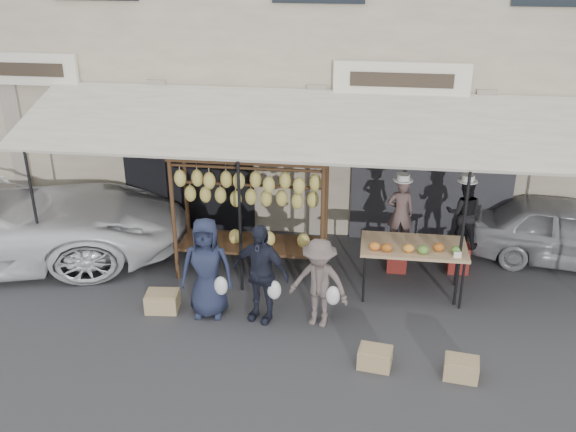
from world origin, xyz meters
name	(u,v)px	position (x,y,z in m)	size (l,w,h in m)	color
ground_plane	(292,333)	(0.00, 0.00, 0.00)	(90.00, 90.00, 0.00)	#2D2D30
shophouse	(330,24)	(0.00, 6.50, 3.65)	(24.00, 6.15, 7.30)	#BDB194
awning	(310,126)	(0.01, 2.28, 2.57)	(10.00, 2.35, 2.92)	silver
banana_rack	(250,191)	(-0.94, 1.74, 1.57)	(2.60, 0.90, 2.24)	#472F1B
produce_table	(414,248)	(1.80, 1.36, 0.87)	(1.70, 0.90, 1.04)	tan
vendor_left	(400,213)	(1.59, 2.21, 1.11)	(0.46, 0.30, 1.27)	brown
vendor_right	(464,213)	(2.67, 2.31, 1.12)	(0.60, 0.47, 1.24)	black
customer_left	(207,268)	(-1.38, 0.37, 0.82)	(0.80, 0.52, 1.64)	#1E243A
customer_mid	(260,273)	(-0.54, 0.36, 0.80)	(0.94, 0.39, 1.60)	#1E212F
customer_right	(319,283)	(0.36, 0.31, 0.72)	(0.93, 0.53, 1.44)	#5D504C
stool_left	(397,257)	(1.59, 2.21, 0.24)	(0.34, 0.34, 0.48)	maroon
stool_right	(458,258)	(2.67, 2.31, 0.25)	(0.36, 0.36, 0.50)	maroon
crate_near_a	(375,358)	(1.24, -0.63, 0.14)	(0.45, 0.34, 0.27)	tan
crate_near_b	(461,368)	(2.40, -0.72, 0.14)	(0.45, 0.34, 0.27)	tan
crate_far	(162,301)	(-2.14, 0.38, 0.15)	(0.51, 0.39, 0.30)	tan
sedan	(570,231)	(4.67, 2.93, 0.60)	(1.42, 3.53, 1.20)	gray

